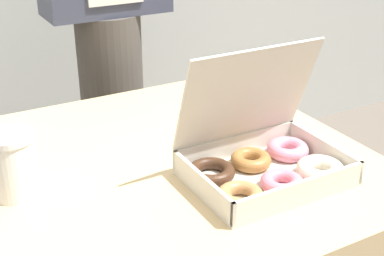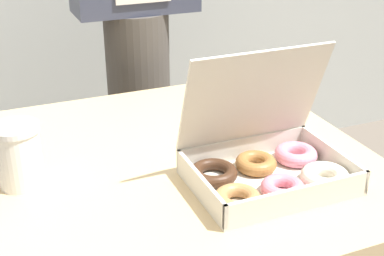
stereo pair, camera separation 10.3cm
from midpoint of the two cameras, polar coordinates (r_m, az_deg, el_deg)
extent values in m
cube|color=silver|center=(1.14, 10.73, -5.79)|extent=(0.32, 0.24, 0.01)
cube|color=silver|center=(1.06, 3.68, -6.27)|extent=(0.01, 0.24, 0.05)
cube|color=silver|center=(1.21, 17.05, -3.04)|extent=(0.01, 0.24, 0.05)
cube|color=silver|center=(1.05, 14.21, -7.38)|extent=(0.32, 0.01, 0.05)
cube|color=silver|center=(1.21, 7.95, -2.14)|extent=(0.32, 0.01, 0.05)
cube|color=silver|center=(1.13, 9.26, 3.24)|extent=(0.32, 0.08, 0.22)
torus|color=#B27F4C|center=(1.04, 7.72, -7.58)|extent=(0.13, 0.13, 0.03)
torus|color=#422819|center=(1.13, 4.94, -4.86)|extent=(0.10, 0.10, 0.03)
torus|color=pink|center=(1.09, 12.35, -6.35)|extent=(0.12, 0.12, 0.03)
torus|color=#A87038|center=(1.17, 9.36, -3.80)|extent=(0.12, 0.12, 0.03)
torus|color=silver|center=(1.15, 16.56, -5.12)|extent=(0.14, 0.14, 0.03)
torus|color=pink|center=(1.22, 13.41, -2.82)|extent=(0.12, 0.12, 0.03)
cylinder|color=white|center=(1.13, -15.48, -3.19)|extent=(0.09, 0.09, 0.12)
cylinder|color=white|center=(1.10, -15.88, -0.11)|extent=(0.10, 0.10, 0.01)
cylinder|color=#4C4742|center=(1.98, -4.00, -0.40)|extent=(0.22, 0.22, 0.90)
camera|label=1|loc=(0.05, -87.14, 1.35)|focal=50.00mm
camera|label=2|loc=(0.05, 92.86, -1.35)|focal=50.00mm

